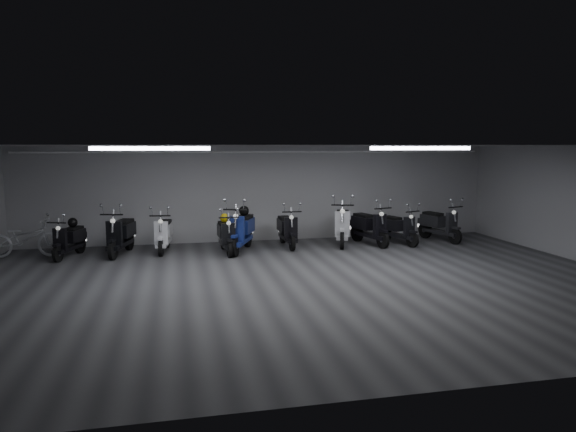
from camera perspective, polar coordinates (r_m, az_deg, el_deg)
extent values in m
cube|color=#37373A|center=(10.84, 1.75, -7.29)|extent=(14.00, 10.00, 0.01)
cube|color=slate|center=(10.48, 1.82, 7.73)|extent=(14.00, 10.00, 0.01)
cube|color=#969698|center=(15.44, -2.71, 2.47)|extent=(14.00, 0.01, 2.80)
cube|color=#969698|center=(5.92, 13.66, -6.15)|extent=(14.00, 0.01, 2.80)
cube|color=white|center=(11.17, -14.71, 7.15)|extent=(2.40, 0.18, 0.08)
cube|color=white|center=(12.46, 14.28, 7.18)|extent=(2.40, 0.18, 0.08)
cylinder|color=white|center=(15.30, -2.69, 7.00)|extent=(13.60, 0.05, 0.05)
imported|color=silver|center=(14.73, -26.80, -1.80)|extent=(1.82, 0.70, 1.16)
sphere|color=black|center=(14.09, -4.82, 0.57)|extent=(0.27, 0.27, 0.27)
sphere|color=black|center=(14.36, -22.43, -0.66)|extent=(0.24, 0.24, 0.24)
sphere|color=gold|center=(13.89, -6.93, -0.21)|extent=(0.24, 0.24, 0.24)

